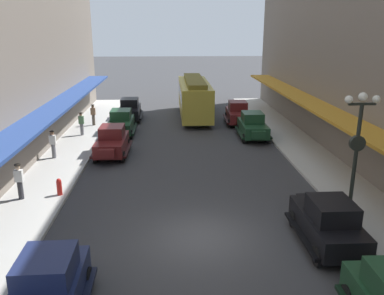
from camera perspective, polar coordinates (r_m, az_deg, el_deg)
name	(u,v)px	position (r m, az deg, el deg)	size (l,w,h in m)	color
ground_plane	(201,237)	(15.75, 1.30, -12.65)	(200.00, 200.00, 0.00)	#38383A
sidewalk_left	(1,241)	(16.91, -25.57, -11.95)	(3.00, 60.00, 0.15)	#B7B5AD
parked_car_0	(238,113)	(33.54, 6.54, 4.96)	(2.29, 4.31, 1.84)	#591919
parked_car_1	(121,122)	(30.34, -10.08, 3.56)	(2.15, 4.26, 1.84)	#193D23
parked_car_2	(328,221)	(15.66, 18.79, -9.90)	(2.15, 4.26, 1.84)	black
parked_car_3	(46,290)	(12.10, -20.03, -18.49)	(2.20, 4.28, 1.84)	#19234C
parked_car_5	(130,109)	(35.14, -8.85, 5.41)	(2.17, 4.27, 1.84)	black
parked_car_6	(253,125)	(29.29, 8.64, 3.16)	(2.21, 4.29, 1.84)	#193D23
parked_car_7	(112,141)	(25.43, -11.31, 0.94)	(2.20, 4.28, 1.84)	#591919
streetcar	(194,96)	(35.46, 0.35, 7.28)	(2.57, 9.61, 3.46)	gold
lamp_post_with_clock	(356,149)	(17.51, 22.35, -0.26)	(1.42, 0.44, 5.16)	black
fire_hydrant	(59,187)	(19.86, -18.36, -5.31)	(0.24, 0.24, 0.82)	#B21E19
pedestrian_0	(93,115)	(33.14, -13.87, 4.56)	(0.36, 0.28, 1.67)	#4C4238
pedestrian_1	(53,144)	(25.41, -19.15, 0.46)	(0.36, 0.28, 1.67)	slate
pedestrian_3	(81,124)	(30.26, -15.45, 3.31)	(0.36, 0.28, 1.67)	slate
pedestrian_5	(19,181)	(19.89, -23.34, -4.42)	(0.36, 0.28, 1.67)	#2D2D33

